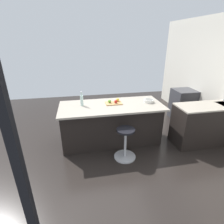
{
  "coord_description": "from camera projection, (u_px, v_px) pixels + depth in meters",
  "views": [
    {
      "loc": [
        0.51,
        3.58,
        2.26
      ],
      "look_at": [
        -0.15,
        0.16,
        0.79
      ],
      "focal_mm": 27.99,
      "sensor_mm": 36.0,
      "label": 1
    }
  ],
  "objects": [
    {
      "name": "water_bottle",
      "position": [
        82.0,
        100.0,
        3.7
      ],
      "size": [
        0.06,
        0.06,
        0.31
      ],
      "color": "silver",
      "rests_on": "kitchen_island"
    },
    {
      "name": "apple_red",
      "position": [
        116.0,
        102.0,
        3.82
      ],
      "size": [
        0.07,
        0.07,
        0.07
      ],
      "primitive_type": "sphere",
      "color": "red",
      "rests_on": "cutting_board"
    },
    {
      "name": "cutting_board",
      "position": [
        114.0,
        103.0,
        3.86
      ],
      "size": [
        0.36,
        0.24,
        0.02
      ],
      "primitive_type": "cube",
      "color": "tan",
      "rests_on": "kitchen_island"
    },
    {
      "name": "apple_green",
      "position": [
        110.0,
        101.0,
        3.84
      ],
      "size": [
        0.07,
        0.07,
        0.07
      ],
      "primitive_type": "sphere",
      "color": "#609E2D",
      "rests_on": "cutting_board"
    },
    {
      "name": "ground_plane",
      "position": [
        104.0,
        140.0,
        4.21
      ],
      "size": [
        7.37,
        7.37,
        0.0
      ],
      "primitive_type": "plane",
      "color": "black"
    },
    {
      "name": "apple_yellow",
      "position": [
        118.0,
        100.0,
        3.93
      ],
      "size": [
        0.07,
        0.07,
        0.07
      ],
      "primitive_type": "sphere",
      "color": "gold",
      "rests_on": "cutting_board"
    },
    {
      "name": "sink_cabinet",
      "position": [
        215.0,
        123.0,
        4.0
      ],
      "size": [
        1.91,
        0.6,
        1.2
      ],
      "color": "black",
      "rests_on": "ground_plane"
    },
    {
      "name": "interior_partition_left",
      "position": [
        221.0,
        77.0,
        4.16
      ],
      "size": [
        0.15,
        5.46,
        2.8
      ],
      "color": "silver",
      "rests_on": "ground_plane"
    },
    {
      "name": "window_panel_rear",
      "position": [
        159.0,
        193.0,
        1.26
      ],
      "size": [
        5.67,
        0.12,
        2.8
      ],
      "color": "silver",
      "rests_on": "ground_plane"
    },
    {
      "name": "oven_range",
      "position": [
        183.0,
        105.0,
        5.19
      ],
      "size": [
        0.6,
        0.61,
        0.89
      ],
      "color": "#38383D",
      "rests_on": "ground_plane"
    },
    {
      "name": "fruit_bowl",
      "position": [
        149.0,
        101.0,
        3.92
      ],
      "size": [
        0.22,
        0.22,
        0.07
      ],
      "color": "silver",
      "rests_on": "kitchen_island"
    },
    {
      "name": "stool_by_window",
      "position": [
        125.0,
        144.0,
        3.48
      ],
      "size": [
        0.44,
        0.44,
        0.65
      ],
      "color": "#B7B7BC",
      "rests_on": "ground_plane"
    },
    {
      "name": "kitchen_island",
      "position": [
        111.0,
        123.0,
        3.99
      ],
      "size": [
        2.23,
        0.97,
        0.93
      ],
      "color": "black",
      "rests_on": "ground_plane"
    }
  ]
}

